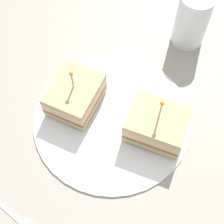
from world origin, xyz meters
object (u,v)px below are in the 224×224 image
Objects in this scene: sandwich_half_back at (75,95)px; sandwich_half_front at (157,124)px; plate at (112,118)px; drink_glass at (191,22)px.

sandwich_half_front is at bearing 55.61° from sandwich_half_back.
plate is at bearing -121.47° from sandwich_half_front.
sandwich_half_back is 1.11× the size of drink_glass.
sandwich_half_front reaches higher than plate.
drink_glass reaches higher than plate.
sandwich_half_back is at bearing -127.60° from plate.
plate is at bearing -51.15° from drink_glass.
plate is at bearing 52.40° from sandwich_half_back.
drink_glass is (-15.95, 19.81, 4.75)cm from plate.
plate is 2.51× the size of drink_glass.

